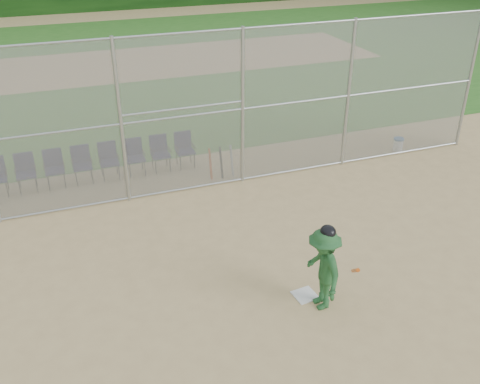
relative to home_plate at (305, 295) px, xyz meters
name	(u,v)px	position (x,y,z in m)	size (l,w,h in m)	color
ground	(288,305)	(-0.42, -0.14, -0.01)	(100.00, 100.00, 0.00)	tan
grass_strip	(123,64)	(-0.42, 17.86, 0.00)	(100.00, 100.00, 0.00)	#275C1B
dirt_patch_far	(123,64)	(-0.42, 17.86, 0.00)	(24.00, 24.00, 0.00)	tan
backstop_fence	(204,111)	(-0.42, 4.86, 2.06)	(16.09, 0.09, 4.00)	gray
home_plate	(305,295)	(0.00, 0.00, 0.00)	(0.41, 0.41, 0.02)	silver
batter_at_plate	(323,268)	(0.13, -0.33, 0.81)	(0.93, 1.27, 1.69)	#205127
water_cooler	(398,144)	(5.63, 5.12, 0.18)	(0.30, 0.30, 0.38)	white
spare_bats	(221,162)	(0.13, 5.28, 0.41)	(0.66, 0.28, 0.85)	#D84C14
chair_3	(26,174)	(-4.75, 6.25, 0.47)	(0.54, 0.52, 0.96)	#0F0F37
chair_4	(55,169)	(-4.05, 6.25, 0.47)	(0.54, 0.52, 0.96)	#0F0F37
chair_5	(82,165)	(-3.36, 6.25, 0.47)	(0.54, 0.52, 0.96)	#0F0F37
chair_6	(109,161)	(-2.67, 6.25, 0.47)	(0.54, 0.52, 0.96)	#0F0F37
chair_7	(135,158)	(-1.98, 6.25, 0.47)	(0.54, 0.52, 0.96)	#0F0F37
chair_8	(161,154)	(-1.28, 6.25, 0.47)	(0.54, 0.52, 0.96)	#0F0F37
chair_9	(185,150)	(-0.59, 6.25, 0.47)	(0.54, 0.52, 0.96)	#0F0F37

